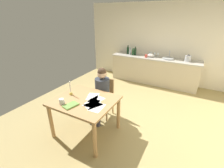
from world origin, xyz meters
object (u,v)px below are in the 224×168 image
at_px(bottle_wine_red, 133,52).
at_px(stovetop_kettle, 188,58).
at_px(dining_table, 85,105).
at_px(candlestick, 71,91).
at_px(wine_glass_near_sink, 158,53).
at_px(wine_glass_back_left, 151,53).
at_px(person_seated, 101,91).
at_px(wine_glass_back_right, 150,53).
at_px(teacup_on_counter, 146,56).
at_px(coffee_mug, 62,102).
at_px(sink_unit, 168,58).
at_px(bottle_sauce, 135,52).
at_px(bottle_oil, 128,50).
at_px(chair_at_table, 104,95).
at_px(wine_glass_by_kettle, 155,53).
at_px(book_magazine, 71,105).
at_px(mixing_bowl, 151,55).
at_px(bottle_vinegar, 130,52).

distance_m(bottle_wine_red, stovetop_kettle, 1.77).
bearing_deg(dining_table, candlestick, 174.27).
bearing_deg(stovetop_kettle, wine_glass_near_sink, 170.96).
bearing_deg(wine_glass_back_left, person_seated, -96.11).
relative_size(wine_glass_back_right, teacup_on_counter, 1.33).
relative_size(coffee_mug, sink_unit, 0.36).
distance_m(bottle_sauce, teacup_on_counter, 0.47).
xyz_separation_m(person_seated, candlestick, (-0.35, -0.54, 0.16)).
bearing_deg(wine_glass_back_right, wine_glass_near_sink, 0.00).
bearing_deg(bottle_oil, person_seated, -78.76).
bearing_deg(dining_table, chair_at_table, 91.42).
height_order(stovetop_kettle, wine_glass_back_right, stovetop_kettle).
bearing_deg(wine_glass_back_left, bottle_sauce, -163.60).
xyz_separation_m(bottle_sauce, wine_glass_back_right, (0.48, 0.16, -0.01)).
distance_m(bottle_wine_red, teacup_on_counter, 0.53).
height_order(dining_table, teacup_on_counter, teacup_on_counter).
xyz_separation_m(person_seated, teacup_on_counter, (0.21, 2.47, 0.27)).
xyz_separation_m(coffee_mug, bottle_oil, (-0.28, 3.56, 0.22)).
bearing_deg(candlestick, wine_glass_by_kettle, 76.83).
xyz_separation_m(book_magazine, teacup_on_counter, (0.28, 3.34, 0.18)).
bearing_deg(book_magazine, mixing_bowl, 97.44).
relative_size(dining_table, wine_glass_by_kettle, 7.27).
bearing_deg(candlestick, bottle_wine_red, 89.01).
bearing_deg(wine_glass_by_kettle, bottle_wine_red, -165.71).
xyz_separation_m(sink_unit, wine_glass_by_kettle, (-0.48, 0.15, 0.09)).
bearing_deg(bottle_vinegar, wine_glass_near_sink, 11.21).
relative_size(bottle_wine_red, wine_glass_back_right, 1.57).
distance_m(candlestick, wine_glass_back_left, 3.38).
bearing_deg(wine_glass_back_right, bottle_vinegar, -164.22).
height_order(bottle_oil, bottle_vinegar, bottle_oil).
relative_size(chair_at_table, candlestick, 3.09).
height_order(book_magazine, bottle_sauce, bottle_sauce).
height_order(person_seated, bottle_wine_red, person_seated).
xyz_separation_m(bottle_vinegar, bottle_wine_red, (0.11, 0.00, -0.01)).
xyz_separation_m(bottle_oil, bottle_vinegar, (0.12, -0.07, -0.02)).
height_order(dining_table, candlestick, candlestick).
bearing_deg(wine_glass_by_kettle, candlestick, -103.17).
relative_size(mixing_bowl, wine_glass_by_kettle, 1.52).
xyz_separation_m(candlestick, bottle_wine_red, (0.05, 3.13, 0.16)).
distance_m(person_seated, book_magazine, 0.87).
distance_m(sink_unit, bottle_wine_red, 1.20).
height_order(dining_table, chair_at_table, chair_at_table).
height_order(chair_at_table, teacup_on_counter, teacup_on_counter).
height_order(wine_glass_back_left, wine_glass_back_right, same).
bearing_deg(wine_glass_by_kettle, dining_table, -97.00).
relative_size(dining_table, person_seated, 0.94).
height_order(bottle_sauce, wine_glass_near_sink, bottle_sauce).
distance_m(bottle_oil, wine_glass_back_left, 0.83).
bearing_deg(chair_at_table, mixing_bowl, 82.28).
height_order(book_magazine, teacup_on_counter, teacup_on_counter).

